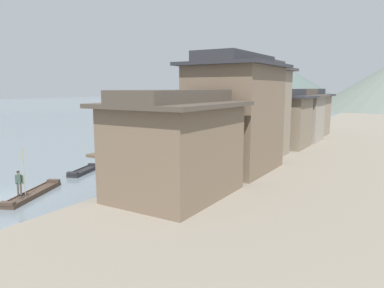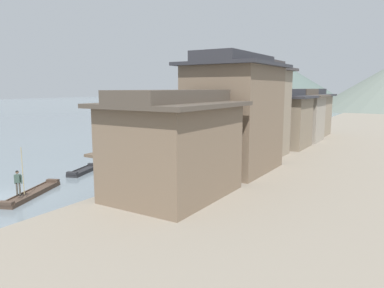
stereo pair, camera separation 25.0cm
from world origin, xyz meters
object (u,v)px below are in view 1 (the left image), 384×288
Objects in this scene: boatman_person at (19,180)px; house_waterfront_narrow at (283,119)px; boat_moored_nearest at (293,127)px; house_waterfront_nearest at (175,145)px; house_waterfront_second at (235,114)px; house_waterfront_end at (308,112)px; house_waterfront_far at (298,115)px; mooring_post_dock_mid at (224,150)px; house_waterfront_tall at (260,109)px; boat_foreground_poled at (33,194)px; mooring_post_dock_near at (147,175)px; boat_moored_third at (292,124)px; boat_moored_far at (84,171)px; boat_moored_second at (217,154)px.

house_waterfront_narrow reaches higher than boatman_person.
boat_moored_nearest is 0.61× the size of house_waterfront_nearest.
house_waterfront_nearest reaches higher than boatman_person.
house_waterfront_second reaches higher than house_waterfront_end.
house_waterfront_nearest is 1.28× the size of house_waterfront_far.
house_waterfront_narrow is (-0.22, 12.69, -1.28)m from house_waterfront_second.
house_waterfront_second is 7.22m from mooring_post_dock_mid.
house_waterfront_far is at bearing -87.94° from house_waterfront_end.
house_waterfront_nearest is 0.93× the size of house_waterfront_tall.
boat_foreground_poled is at bearing -94.05° from boat_moored_nearest.
house_waterfront_second is 1.38× the size of house_waterfront_far.
house_waterfront_tall is at bearing -91.85° from house_waterfront_far.
house_waterfront_far is at bearing 90.48° from house_waterfront_second.
house_waterfront_tall is 11.86m from house_waterfront_far.
mooring_post_dock_near is (5.51, 5.64, -0.17)m from boatman_person.
boat_moored_third is at bearing 95.27° from mooring_post_dock_near.
boat_foreground_poled is at bearing -130.75° from house_waterfront_second.
boat_moored_third reaches higher than boat_moored_far.
house_waterfront_narrow is 8.59m from mooring_post_dock_mid.
boatman_person is 10.05m from house_waterfront_nearest.
boat_moored_second is 7.42m from house_waterfront_tall.
boat_moored_nearest is at bearing 82.28° from boat_moored_far.
house_waterfront_tall is 6.21m from house_waterfront_narrow.
house_waterfront_tall is 9.44× the size of mooring_post_dock_mid.
house_waterfront_tall is at bearing -17.21° from boat_moored_second.
boatman_person is at bearing -109.12° from house_waterfront_narrow.
boat_moored_second is at bearing 109.42° from house_waterfront_nearest.
boat_moored_far is at bearing -114.74° from boat_moored_second.
boatman_person is 0.79× the size of boat_moored_far.
house_waterfront_end is (8.50, 36.41, 2.39)m from boatman_person.
house_waterfront_narrow is 1.01× the size of house_waterfront_end.
boat_moored_third is at bearing 98.74° from house_waterfront_nearest.
house_waterfront_narrow is at bearing -90.68° from house_waterfront_far.
house_waterfront_nearest is 13.82m from mooring_post_dock_mid.
house_waterfront_tall reaches higher than mooring_post_dock_near.
boat_foreground_poled is 20.33m from house_waterfront_tall.
house_waterfront_far is 13.91m from mooring_post_dock_mid.
house_waterfront_end reaches higher than boat_foreground_poled.
boat_moored_third is 0.73× the size of house_waterfront_narrow.
boat_moored_third is at bearing 107.16° from house_waterfront_far.
boat_foreground_poled is at bearing -107.55° from house_waterfront_far.
mooring_post_dock_mid reaches higher than boat_foreground_poled.
boat_moored_nearest is 5.54× the size of mooring_post_dock_near.
house_waterfront_far is (0.38, 11.78, -1.30)m from house_waterfront_tall.
mooring_post_dock_near reaches higher than boat_moored_third.
boat_moored_second is at bearing 127.66° from mooring_post_dock_mid.
boat_moored_second is at bearing -86.42° from boat_moored_third.
house_waterfront_narrow reaches higher than mooring_post_dock_near.
boat_moored_third is 4.91× the size of mooring_post_dock_mid.
house_waterfront_tall is at bearing 45.19° from boat_moored_far.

